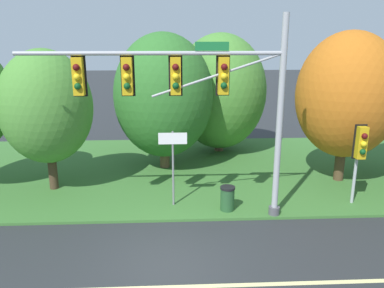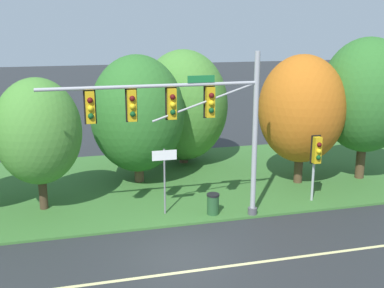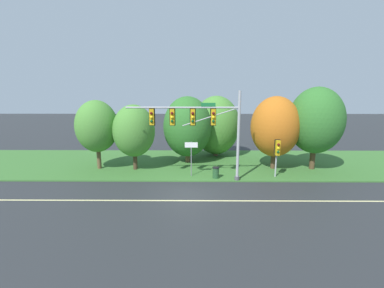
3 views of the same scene
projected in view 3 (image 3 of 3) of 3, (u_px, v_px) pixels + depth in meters
ground_plane at (188, 194)px, 17.97m from camera, size 160.00×160.00×0.00m
lane_stripe at (188, 201)px, 16.79m from camera, size 36.00×0.16×0.01m
grass_verge at (190, 163)px, 26.06m from camera, size 48.00×11.50×0.10m
traffic_signal_mast at (200, 123)px, 19.79m from camera, size 8.89×0.49×7.04m
pedestrian_signal_near_kerb at (277, 150)px, 20.86m from camera, size 0.46×0.55×3.17m
route_sign_post at (191, 153)px, 21.29m from camera, size 1.07×0.08×2.93m
tree_nearest_road at (97, 126)px, 23.17m from camera, size 3.76×3.76×6.29m
tree_left_of_mast at (134, 131)px, 22.98m from camera, size 3.75×3.75×5.91m
tree_behind_signpost at (187, 127)px, 25.58m from camera, size 4.80×4.80×6.62m
tree_mid_verge at (216, 125)px, 28.39m from camera, size 5.16×5.16×6.66m
tree_tall_centre at (275, 127)px, 23.24m from camera, size 4.38×4.38×6.64m
tree_right_far at (316, 121)px, 22.96m from camera, size 4.76×4.76×7.45m
trash_bin at (216, 173)px, 21.00m from camera, size 0.56×0.56×0.93m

